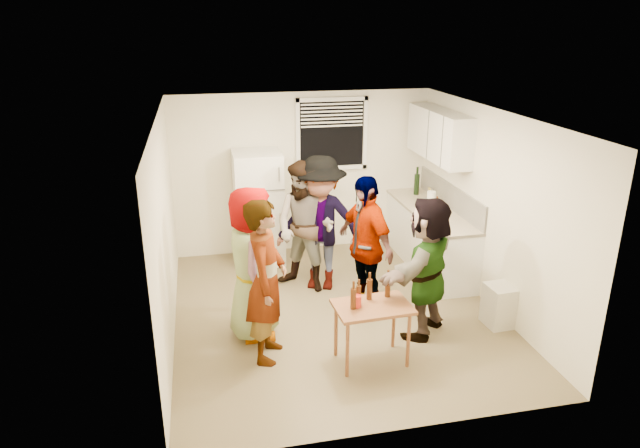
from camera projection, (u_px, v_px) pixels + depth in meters
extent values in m
cube|color=white|center=(259.00, 208.00, 8.53)|extent=(0.70, 0.70, 1.70)
cube|color=white|center=(429.00, 239.00, 8.49)|extent=(0.60, 2.20, 0.86)
cube|color=beige|center=(431.00, 210.00, 8.34)|extent=(0.64, 2.22, 0.04)
cube|color=#AEABA0|center=(450.00, 196.00, 8.33)|extent=(0.03, 2.20, 0.36)
cube|color=white|center=(439.00, 135.00, 8.18)|extent=(0.34, 1.60, 0.70)
cylinder|color=white|center=(430.00, 210.00, 8.30)|extent=(0.13, 0.13, 0.28)
cylinder|color=black|center=(416.00, 194.00, 9.01)|extent=(0.08, 0.08, 0.33)
cylinder|color=#47230C|center=(436.00, 218.00, 7.94)|extent=(0.06, 0.06, 0.24)
cylinder|color=#1C14D5|center=(437.00, 229.00, 7.55)|extent=(0.10, 0.10, 0.13)
cube|color=tan|center=(431.00, 193.00, 8.85)|extent=(0.02, 0.17, 0.14)
cube|color=beige|center=(501.00, 306.00, 6.89)|extent=(0.37, 0.37, 0.51)
cylinder|color=#47230C|center=(358.00, 303.00, 6.04)|extent=(0.05, 0.05, 0.21)
cylinder|color=red|center=(357.00, 307.00, 5.98)|extent=(0.10, 0.10, 0.13)
imported|color=#9C9C9C|center=(255.00, 333.00, 6.77)|extent=(1.86, 0.99, 0.58)
imported|color=#141933|center=(269.00, 355.00, 6.34)|extent=(1.93, 1.17, 0.43)
imported|color=brown|center=(306.00, 288.00, 7.92)|extent=(1.82, 1.93, 0.68)
imported|color=#444349|center=(320.00, 286.00, 7.96)|extent=(1.81, 2.17, 0.69)
imported|color=black|center=(363.00, 308.00, 7.36)|extent=(2.02, 1.56, 0.43)
imported|color=#CB8044|center=(423.00, 331.00, 6.82)|extent=(2.29, 2.29, 0.50)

